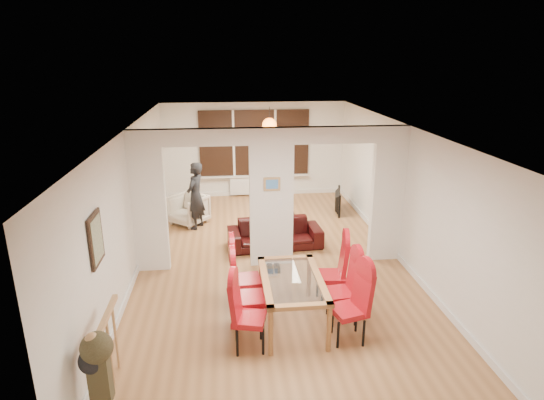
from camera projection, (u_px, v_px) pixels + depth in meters
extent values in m
cube|color=#9E6B3F|center=(271.00, 263.00, 8.71)|extent=(5.00, 9.00, 0.01)
cube|color=white|center=(271.00, 198.00, 8.31)|extent=(5.00, 0.18, 2.60)
cube|color=black|center=(254.00, 143.00, 12.46)|extent=(3.00, 0.08, 1.80)
cube|color=white|center=(255.00, 185.00, 12.79)|extent=(1.40, 0.08, 0.50)
sphere|color=orange|center=(269.00, 125.00, 11.21)|extent=(0.36, 0.36, 0.36)
cube|color=gray|center=(96.00, 239.00, 5.70)|extent=(0.04, 0.52, 0.67)
cube|color=#4C8CD8|center=(272.00, 184.00, 8.13)|extent=(0.30, 0.03, 0.25)
imported|color=black|center=(275.00, 234.00, 9.38)|extent=(1.96, 0.87, 0.56)
imported|color=beige|center=(188.00, 210.00, 10.65)|extent=(1.05, 1.06, 0.69)
imported|color=black|center=(196.00, 196.00, 10.25)|extent=(0.66, 0.56, 1.54)
imported|color=black|center=(335.00, 201.00, 11.49)|extent=(0.98, 0.34, 0.56)
cylinder|color=#143F19|center=(279.00, 205.00, 10.85)|extent=(0.07, 0.07, 0.29)
imported|color=black|center=(270.00, 210.00, 10.93)|extent=(0.21, 0.21, 0.05)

